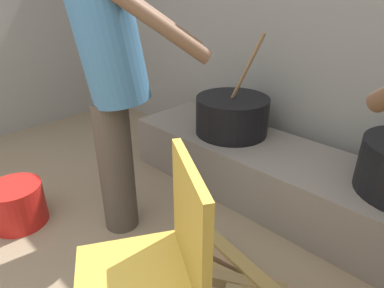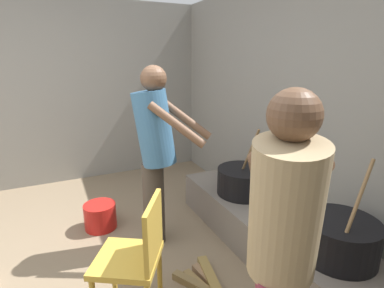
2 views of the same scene
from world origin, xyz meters
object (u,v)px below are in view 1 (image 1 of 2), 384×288
object	(u,v)px
cooking_pot_secondary	(232,115)
bucket_red_plastic	(17,205)
chair_yellow	(156,271)
cook_in_blue_shirt	(112,72)

from	to	relation	value
cooking_pot_secondary	bucket_red_plastic	xyz separation A→B (m)	(-0.58, -1.34, -0.37)
chair_yellow	bucket_red_plastic	world-z (taller)	chair_yellow
cooking_pot_secondary	bucket_red_plastic	world-z (taller)	cooking_pot_secondary
cook_in_blue_shirt	chair_yellow	world-z (taller)	cook_in_blue_shirt
chair_yellow	bucket_red_plastic	bearing A→B (deg)	-177.77
cooking_pot_secondary	cook_in_blue_shirt	size ratio (longest dim) A/B	0.43
cooking_pot_secondary	cook_in_blue_shirt	world-z (taller)	cook_in_blue_shirt
cooking_pot_secondary	bucket_red_plastic	bearing A→B (deg)	-113.53
cooking_pot_secondary	chair_yellow	distance (m)	1.47
cook_in_blue_shirt	chair_yellow	xyz separation A→B (m)	(0.79, -0.41, -0.45)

